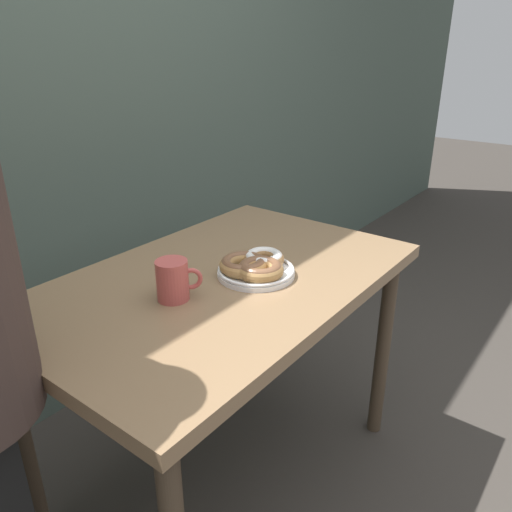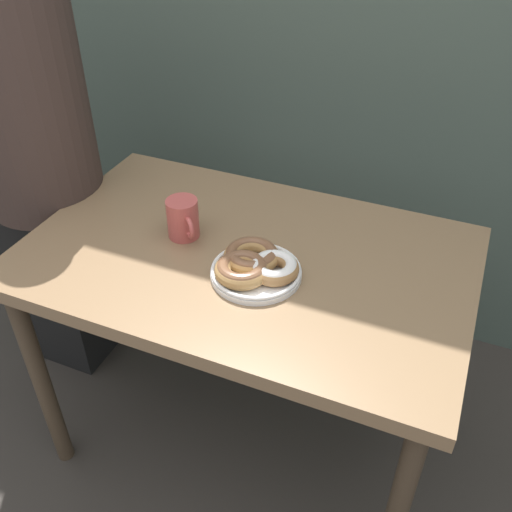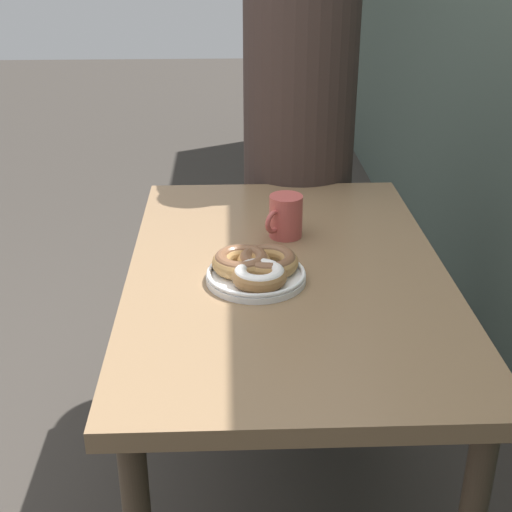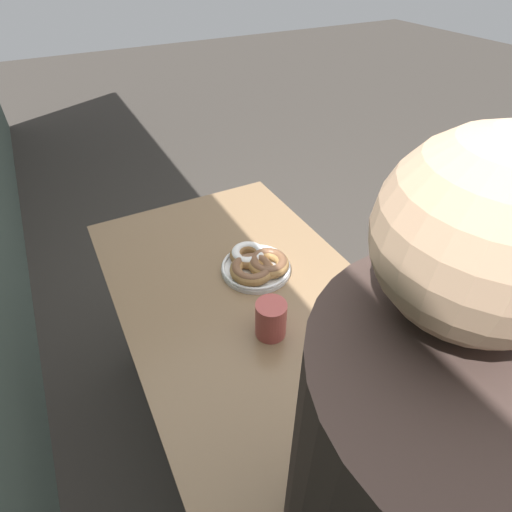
# 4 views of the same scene
# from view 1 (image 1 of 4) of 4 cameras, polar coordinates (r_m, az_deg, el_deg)

# --- Properties ---
(wall_back) EXTENTS (8.00, 0.05, 2.60)m
(wall_back) POSITION_cam_1_polar(r_m,az_deg,el_deg) (1.89, -23.46, 19.57)
(wall_back) COLOR #47564C
(wall_back) RESTS_ON ground_plane
(dining_table) EXTENTS (1.13, 0.72, 0.75)m
(dining_table) POSITION_cam_1_polar(r_m,az_deg,el_deg) (1.46, -3.77, -5.36)
(dining_table) COLOR #846647
(dining_table) RESTS_ON ground_plane
(donut_plate) EXTENTS (0.22, 0.23, 0.06)m
(donut_plate) POSITION_cam_1_polar(r_m,az_deg,el_deg) (1.41, -0.08, -1.16)
(donut_plate) COLOR white
(donut_plate) RESTS_ON dining_table
(coffee_mug) EXTENTS (0.10, 0.10, 0.11)m
(coffee_mug) POSITION_cam_1_polar(r_m,az_deg,el_deg) (1.29, -9.43, -2.70)
(coffee_mug) COLOR #B74C47
(coffee_mug) RESTS_ON dining_table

